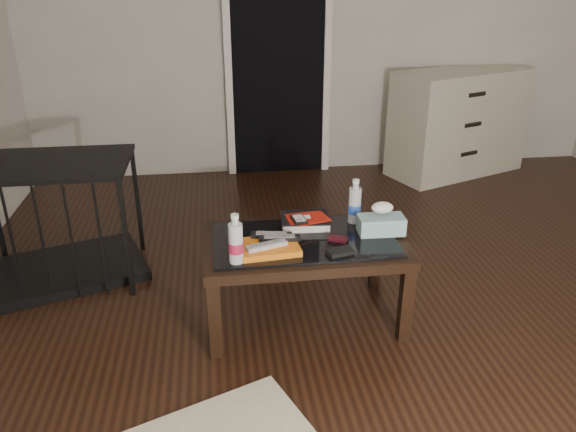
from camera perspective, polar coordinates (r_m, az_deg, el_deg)
name	(u,v)px	position (r m, az deg, el deg)	size (l,w,h in m)	color
ground	(410,322)	(3.05, 12.33, -10.49)	(5.00, 5.00, 0.00)	black
doorway	(278,55)	(4.89, -1.03, 16.08)	(0.90, 0.08, 2.07)	black
coffee_table	(304,250)	(2.82, 1.65, -3.49)	(1.00, 0.60, 0.46)	black
dresser	(458,122)	(5.20, 16.93, 9.08)	(1.30, 0.90, 0.90)	beige
pet_crate	(59,240)	(3.56, -22.20, -2.30)	(1.05, 0.86, 0.71)	black
magazines	(269,247)	(2.68, -1.96, -3.20)	(0.28, 0.21, 0.03)	orange
remote_silver	(267,245)	(2.64, -2.18, -2.97)	(0.20, 0.05, 0.02)	#AAA9AE
remote_black_front	(279,238)	(2.71, -0.88, -2.24)	(0.20, 0.05, 0.02)	black
remote_black_back	(271,235)	(2.74, -1.70, -1.91)	(0.20, 0.05, 0.02)	black
textbook	(305,221)	(2.93, 1.74, -0.52)	(0.25, 0.20, 0.05)	black
dvd_mailers	(305,218)	(2.91, 1.78, -0.16)	(0.19, 0.14, 0.01)	#A9170B
ipod	(299,219)	(2.86, 1.12, -0.34)	(0.06, 0.10, 0.02)	black
flip_phone	(338,239)	(2.78, 5.08, -2.31)	(0.09, 0.05, 0.02)	black
wallet	(340,252)	(2.66, 5.27, -3.64)	(0.12, 0.07, 0.02)	black
water_bottle_left	(236,239)	(2.54, -5.34, -2.29)	(0.07, 0.07, 0.24)	silver
water_bottle_right	(355,201)	(2.95, 6.81, 1.53)	(0.07, 0.07, 0.24)	#B4BABF
tissue_box	(381,225)	(2.87, 9.43, -0.88)	(0.23, 0.12, 0.09)	#22707F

